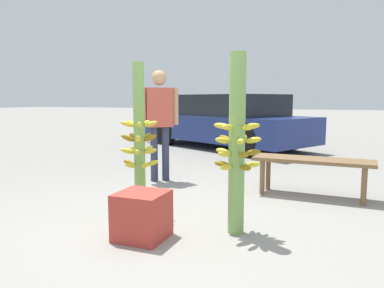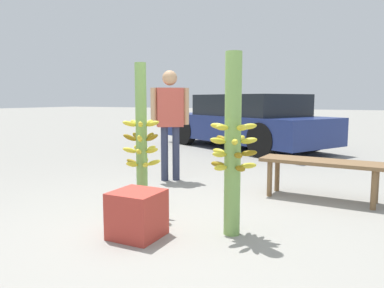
# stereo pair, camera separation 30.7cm
# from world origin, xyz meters

# --- Properties ---
(ground_plane) EXTENTS (80.00, 80.00, 0.00)m
(ground_plane) POSITION_xyz_m (0.00, 0.00, 0.00)
(ground_plane) COLOR gray
(banana_stalk_left) EXTENTS (0.39, 0.39, 1.51)m
(banana_stalk_left) POSITION_xyz_m (-0.54, 0.33, 0.74)
(banana_stalk_left) COLOR #7AA851
(banana_stalk_left) RESTS_ON ground_plane
(banana_stalk_center) EXTENTS (0.42, 0.41, 1.54)m
(banana_stalk_center) POSITION_xyz_m (0.52, 0.13, 0.77)
(banana_stalk_center) COLOR #7AA851
(banana_stalk_center) RESTS_ON ground_plane
(vendor_person) EXTENTS (0.48, 0.39, 1.55)m
(vendor_person) POSITION_xyz_m (-1.03, 1.76, 0.93)
(vendor_person) COLOR #2D334C
(vendor_person) RESTS_ON ground_plane
(market_bench) EXTENTS (1.39, 0.49, 0.46)m
(market_bench) POSITION_xyz_m (1.04, 1.64, 0.39)
(market_bench) COLOR brown
(market_bench) RESTS_ON ground_plane
(parked_car) EXTENTS (4.58, 3.52, 1.25)m
(parked_car) POSITION_xyz_m (-1.20, 5.62, 0.62)
(parked_car) COLOR navy
(parked_car) RESTS_ON ground_plane
(produce_crate) EXTENTS (0.39, 0.39, 0.39)m
(produce_crate) POSITION_xyz_m (-0.17, -0.29, 0.20)
(produce_crate) COLOR #B2382D
(produce_crate) RESTS_ON ground_plane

